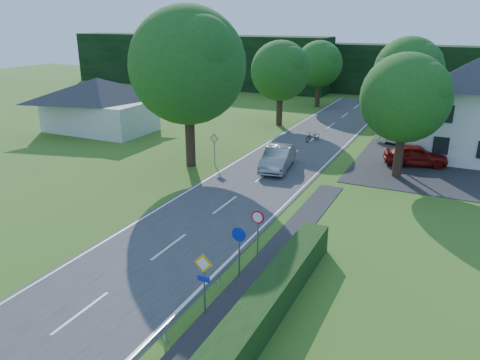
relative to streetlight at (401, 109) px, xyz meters
The scene contains 24 objects.
road 13.59m from the streetlight, 128.88° to the right, with size 7.00×80.00×0.04m, color #353538.
parking_pad 6.65m from the streetlight, 37.30° to the left, with size 14.00×16.00×0.04m, color #252528.
line_edge_left 15.73m from the streetlight, 138.52° to the right, with size 0.12×80.00×0.01m, color white.
line_edge_right 11.95m from the streetlight, 115.70° to the right, with size 0.12×80.00×0.01m, color white.
line_centre 13.58m from the streetlight, 128.88° to the right, with size 0.12×80.00×0.01m, color white, non-canonical shape.
tree_main 15.35m from the streetlight, 156.89° to the right, with size 9.40×9.40×11.64m, color #1B5218, non-canonical shape.
tree_left_far 16.45m from the streetlight, 142.56° to the left, with size 7.00×7.00×8.58m, color #1B5218, non-canonical shape.
tree_right_far 12.05m from the streetlight, 95.06° to the left, with size 7.40×7.40×9.09m, color #1B5218, non-canonical shape.
tree_left_back 25.34m from the streetlight, 119.73° to the left, with size 6.60×6.60×8.07m, color #1B5218, non-canonical shape.
tree_right_back 20.12m from the streetlight, 95.89° to the left, with size 6.20×6.20×7.56m, color #1B5218, non-canonical shape.
tree_right_mid 2.05m from the streetlight, 77.66° to the right, with size 7.00×7.00×8.58m, color #1B5218, non-canonical shape.
treeline_left 48.22m from the streetlight, 138.42° to the left, with size 44.00×6.00×8.00m, color black.
treeline_right 36.01m from the streetlight, 90.10° to the left, with size 30.00×5.00×7.00m, color black.
bungalow_left 28.12m from the streetlight, behind, with size 11.00×6.50×5.20m.
streetlight is the anchor object (origin of this frame).
sign_priority_right 22.50m from the streetlight, 99.70° to the right, with size 0.78×0.09×2.59m.
sign_roundabout 19.59m from the streetlight, 101.19° to the right, with size 0.64×0.08×2.37m.
sign_speed_limit 17.64m from the streetlight, 102.46° to the right, with size 0.64×0.11×2.37m.
sign_priority_left 13.80m from the streetlight, 158.22° to the right, with size 0.78×0.09×2.44m.
moving_car 9.46m from the streetlight, 152.39° to the right, with size 1.80×5.15×1.70m, color #9D9EA2.
motorcycle 10.04m from the streetlight, 148.20° to the left, with size 0.61×1.76×0.92m, color black.
parked_car_red 4.08m from the streetlight, 44.94° to the left, with size 1.86×4.62×1.57m, color maroon.
parked_car_silver_a 7.93m from the streetlight, 93.79° to the left, with size 1.53×4.37×1.44m, color silver.
parasol 5.42m from the streetlight, 31.28° to the left, with size 1.93×1.97×1.77m, color red.
Camera 1 is at (12.02, -5.06, 10.70)m, focal length 35.00 mm.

